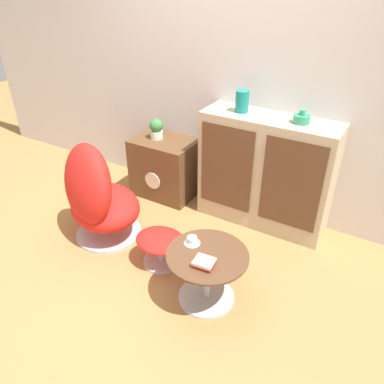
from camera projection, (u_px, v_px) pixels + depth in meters
The scene contains 12 objects.
ground_plane at pixel (138, 281), 2.88m from camera, with size 12.00×12.00×0.00m, color #A87542.
wall_back at pixel (230, 69), 3.28m from camera, with size 6.40×0.06×2.60m.
sideboard at pixel (265, 172), 3.31m from camera, with size 1.16×0.38×1.02m.
tv_console at pixel (165, 167), 3.85m from camera, with size 0.63×0.46×0.60m.
egg_chair at pixel (97, 197), 3.14m from camera, with size 0.86×0.83×0.92m.
ottoman at pixel (161, 243), 2.96m from camera, with size 0.41×0.35×0.27m.
coffee_table at pixel (207, 271), 2.60m from camera, with size 0.57×0.57×0.41m.
vase_leftmost at pixel (242, 101), 3.12m from camera, with size 0.11×0.11×0.18m.
vase_inner_left at pixel (302, 118), 2.92m from camera, with size 0.13×0.13×0.11m.
potted_plant at pixel (156, 129), 3.68m from camera, with size 0.13×0.13×0.20m.
teacup at pixel (192, 241), 2.61m from camera, with size 0.12×0.12×0.05m.
book_stack at pixel (204, 263), 2.42m from camera, with size 0.14×0.13×0.05m.
Camera 1 is at (1.43, -1.59, 2.08)m, focal length 35.00 mm.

